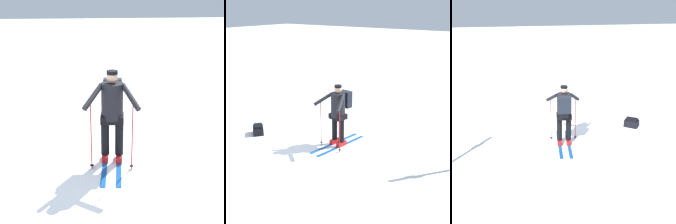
{
  "view_description": "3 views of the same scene",
  "coord_description": "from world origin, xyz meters",
  "views": [
    {
      "loc": [
        -4.25,
        -0.0,
        2.83
      ],
      "look_at": [
        0.78,
        -0.57,
        0.94
      ],
      "focal_mm": 50.0,
      "sensor_mm": 36.0,
      "label": 1
    },
    {
      "loc": [
        -5.53,
        -5.1,
        3.64
      ],
      "look_at": [
        0.78,
        -0.57,
        0.94
      ],
      "focal_mm": 50.0,
      "sensor_mm": 36.0,
      "label": 2
    },
    {
      "loc": [
        8.49,
        -2.27,
        3.8
      ],
      "look_at": [
        0.78,
        -0.57,
        0.94
      ],
      "focal_mm": 50.0,
      "sensor_mm": 36.0,
      "label": 3
    }
  ],
  "objects": [
    {
      "name": "ground_plane",
      "position": [
        0.0,
        0.0,
        0.0
      ],
      "size": [
        80.0,
        80.0,
        0.0
      ],
      "primitive_type": "plane",
      "color": "white"
    },
    {
      "name": "dropped_backpack",
      "position": [
        0.01,
        1.79,
        0.13
      ],
      "size": [
        0.5,
        0.52,
        0.28
      ],
      "color": "black",
      "rests_on": "ground_plane"
    },
    {
      "name": "skier",
      "position": [
        0.81,
        -0.58,
        0.99
      ],
      "size": [
        1.82,
        0.95,
        1.68
      ],
      "color": "#144C9E",
      "rests_on": "ground_plane"
    }
  ]
}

